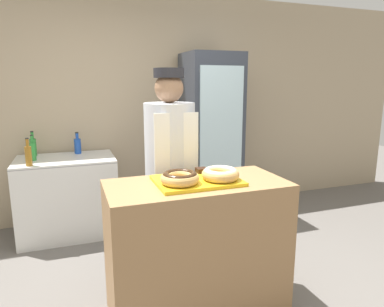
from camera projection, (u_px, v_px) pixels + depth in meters
The scene contains 14 objects.
wall_back at pixel (136, 107), 4.20m from camera, with size 8.00×0.06×2.70m.
display_counter at pixel (197, 249), 2.41m from camera, with size 1.22×0.59×0.98m.
serving_tray at pixel (197, 181), 2.31m from camera, with size 0.56×0.41×0.02m.
donut_chocolate_glaze at pixel (180, 177), 2.19m from camera, with size 0.25×0.25×0.08m.
donut_light_glaze at pixel (220, 173), 2.28m from camera, with size 0.25×0.25×0.08m.
brownie_back_left at pixel (177, 172), 2.41m from camera, with size 0.08×0.08×0.03m.
brownie_back_right at pixel (202, 170), 2.47m from camera, with size 0.08×0.08×0.03m.
baker_person at pixel (170, 171), 2.83m from camera, with size 0.41×0.41×1.75m.
beverage_fridge at pixel (211, 137), 4.17m from camera, with size 0.64×0.62×1.98m.
chest_freezer at pixel (68, 196), 3.73m from camera, with size 1.01×0.68×0.85m.
bottle_green at pixel (33, 151), 3.51m from camera, with size 0.06×0.06×0.27m.
bottle_amber at pixel (28, 155), 3.27m from camera, with size 0.06×0.06×0.27m.
bottle_blue at pixel (78, 145), 3.86m from camera, with size 0.07×0.07×0.25m.
bottle_green_b at pixel (33, 146), 3.73m from camera, with size 0.07×0.07×0.27m.
Camera 1 is at (-0.78, -2.08, 1.63)m, focal length 32.00 mm.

